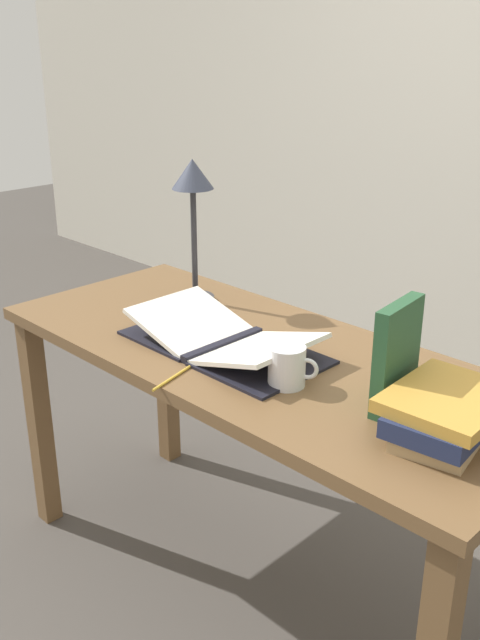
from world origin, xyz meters
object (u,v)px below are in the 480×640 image
object	(u,v)px
book_standing_upright	(396,356)
pencil	(174,377)
book_stack_tall	(447,413)
coffee_mug	(288,366)
open_book	(223,340)
reading_lamp	(193,195)

from	to	relation	value
book_standing_upright	pencil	xyz separation A→B (m)	(-0.46, -0.25, -0.12)
book_stack_tall	book_standing_upright	xyz separation A→B (m)	(-0.15, 0.03, 0.07)
coffee_mug	pencil	bearing A→B (deg)	-143.01
open_book	reading_lamp	size ratio (longest dim) A/B	1.28
reading_lamp	coffee_mug	size ratio (longest dim) A/B	3.82
reading_lamp	coffee_mug	world-z (taller)	reading_lamp
book_standing_upright	coffee_mug	size ratio (longest dim) A/B	2.15
reading_lamp	coffee_mug	distance (m)	0.70
open_book	coffee_mug	bearing A→B (deg)	-8.71
book_stack_tall	book_standing_upright	bearing A→B (deg)	168.45
reading_lamp	pencil	distance (m)	0.64
book_stack_tall	coffee_mug	bearing A→B (deg)	-171.58
open_book	book_standing_upright	bearing A→B (deg)	5.65
open_book	book_standing_upright	size ratio (longest dim) A/B	2.27
book_stack_tall	pencil	xyz separation A→B (m)	(-0.61, -0.22, -0.05)
coffee_mug	book_stack_tall	bearing A→B (deg)	8.42
open_book	pencil	xyz separation A→B (m)	(0.04, -0.21, -0.02)
pencil	book_stack_tall	bearing A→B (deg)	20.19
pencil	book_standing_upright	bearing A→B (deg)	29.00
coffee_mug	reading_lamp	bearing A→B (deg)	158.06
open_book	coffee_mug	xyz separation A→B (m)	(0.26, -0.04, 0.03)
book_standing_upright	coffee_mug	distance (m)	0.26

